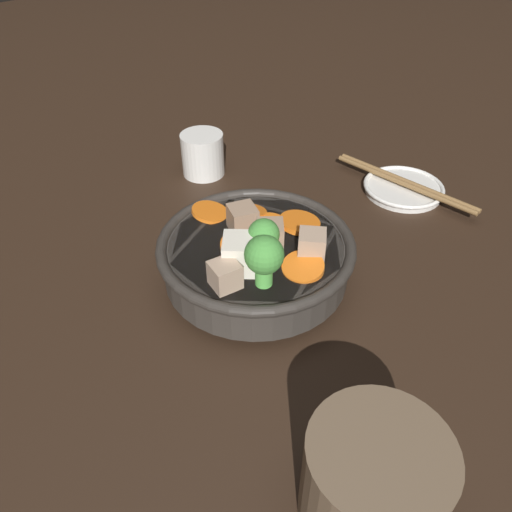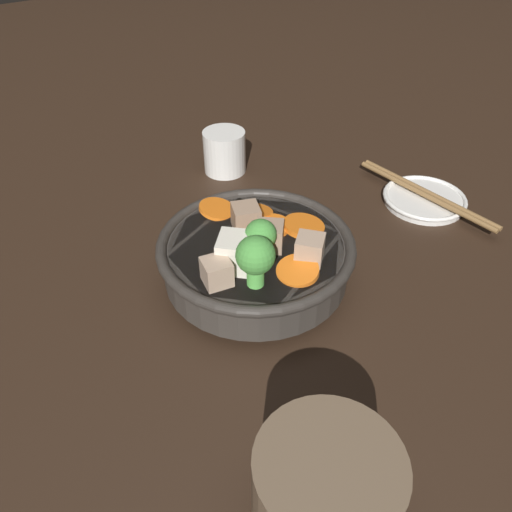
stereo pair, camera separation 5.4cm
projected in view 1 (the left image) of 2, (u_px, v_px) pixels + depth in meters
ground_plane at (256, 280)px, 0.56m from camera, size 3.00×3.00×0.00m
stirfry_bowl at (256, 254)px, 0.54m from camera, size 0.21×0.21×0.11m
side_saucer at (403, 188)px, 0.70m from camera, size 0.11×0.11×0.01m
tea_cup at (203, 154)px, 0.73m from camera, size 0.06×0.06×0.06m
dark_mug at (374, 485)px, 0.34m from camera, size 0.12×0.10×0.09m
chopsticks_pair at (405, 182)px, 0.70m from camera, size 0.22×0.03×0.01m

